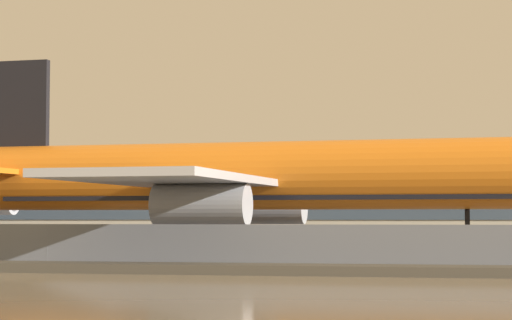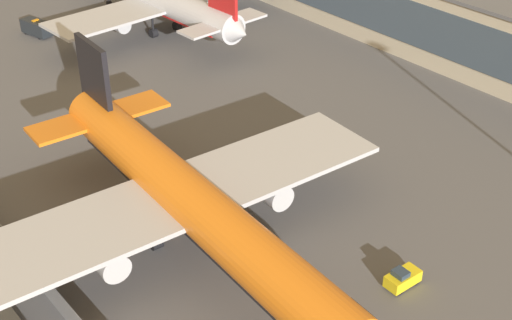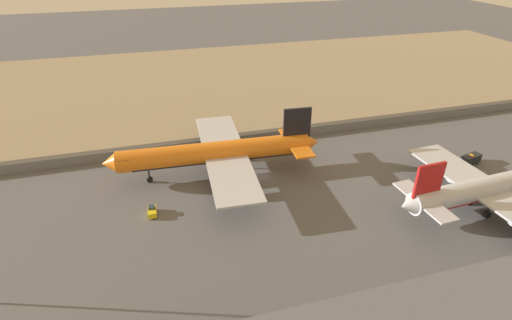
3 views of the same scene
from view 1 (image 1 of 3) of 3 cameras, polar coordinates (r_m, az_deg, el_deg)
The scene contains 6 objects.
ground_plane at distance 74.51m, azimuth -7.03°, elevation -5.49°, with size 500.00×500.00×0.00m, color #565659.
shoreline_seawall at distance 55.41m, azimuth -13.69°, elevation -5.94°, with size 320.00×3.00×0.50m.
perimeter_fence at distance 59.48m, azimuth -11.85°, elevation -4.81°, with size 280.00×0.10×2.50m.
cargo_jet_orange at distance 69.44m, azimuth -0.87°, elevation -1.08°, with size 48.05×40.99×14.61m.
baggage_tug at distance 79.18m, azimuth 11.98°, elevation -4.73°, with size 1.69×3.25×1.80m.
terminal_building at distance 132.73m, azimuth -7.31°, elevation -2.16°, with size 117.21×19.78×10.85m.
Camera 1 is at (23.21, -70.74, 2.92)m, focal length 70.00 mm.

